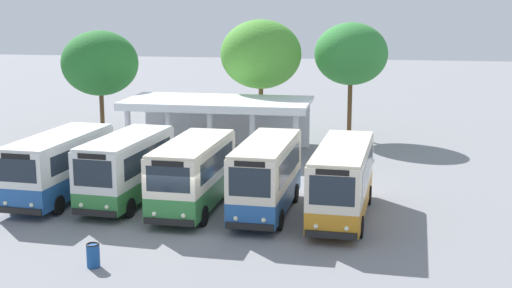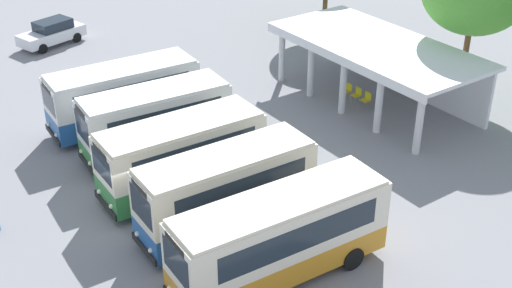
# 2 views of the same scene
# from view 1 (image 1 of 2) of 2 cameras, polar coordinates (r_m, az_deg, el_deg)

# --- Properties ---
(ground_plane) EXTENTS (180.00, 180.00, 0.00)m
(ground_plane) POSITION_cam_1_polar(r_m,az_deg,el_deg) (30.23, -6.54, -6.91)
(ground_plane) COLOR gray
(city_bus_nearest_orange) EXTENTS (2.78, 7.57, 3.20)m
(city_bus_nearest_orange) POSITION_cam_1_polar(r_m,az_deg,el_deg) (35.25, -15.72, -1.60)
(city_bus_nearest_orange) COLOR black
(city_bus_nearest_orange) RESTS_ON ground
(city_bus_second_in_row) EXTENTS (2.76, 7.03, 3.26)m
(city_bus_second_in_row) POSITION_cam_1_polar(r_m,az_deg,el_deg) (33.91, -10.50, -1.82)
(city_bus_second_in_row) COLOR black
(city_bus_second_in_row) RESTS_ON ground
(city_bus_middle_cream) EXTENTS (2.62, 7.14, 3.25)m
(city_bus_middle_cream) POSITION_cam_1_polar(r_m,az_deg,el_deg) (32.35, -5.16, -2.33)
(city_bus_middle_cream) COLOR black
(city_bus_middle_cream) RESTS_ON ground
(city_bus_fourth_amber) EXTENTS (2.43, 7.16, 3.37)m
(city_bus_fourth_amber) POSITION_cam_1_polar(r_m,az_deg,el_deg) (31.64, 0.84, -2.49)
(city_bus_fourth_amber) COLOR black
(city_bus_fourth_amber) RESTS_ON ground
(city_bus_fifth_blue) EXTENTS (2.61, 8.11, 3.29)m
(city_bus_fifth_blue) POSITION_cam_1_polar(r_m,az_deg,el_deg) (31.30, 7.04, -2.81)
(city_bus_fifth_blue) COLOR black
(city_bus_fifth_blue) RESTS_ON ground
(terminal_canopy) EXTENTS (11.78, 5.56, 3.40)m
(terminal_canopy) POSITION_cam_1_polar(r_m,az_deg,el_deg) (45.26, -2.97, 2.74)
(terminal_canopy) COLOR silver
(terminal_canopy) RESTS_ON ground
(waiting_chair_end_by_column) EXTENTS (0.44, 0.44, 0.86)m
(waiting_chair_end_by_column) POSITION_cam_1_polar(r_m,az_deg,el_deg) (44.64, -4.79, -0.12)
(waiting_chair_end_by_column) COLOR slate
(waiting_chair_end_by_column) RESTS_ON ground
(waiting_chair_second_from_end) EXTENTS (0.44, 0.44, 0.86)m
(waiting_chair_second_from_end) POSITION_cam_1_polar(r_m,az_deg,el_deg) (44.50, -3.86, -0.14)
(waiting_chair_second_from_end) COLOR slate
(waiting_chair_second_from_end) RESTS_ON ground
(waiting_chair_middle_seat) EXTENTS (0.44, 0.44, 0.86)m
(waiting_chair_middle_seat) POSITION_cam_1_polar(r_m,az_deg,el_deg) (44.33, -2.93, -0.18)
(waiting_chair_middle_seat) COLOR slate
(waiting_chair_middle_seat) RESTS_ON ground
(roadside_tree_behind_canopy) EXTENTS (5.59, 5.59, 8.31)m
(roadside_tree_behind_canopy) POSITION_cam_1_polar(r_m,az_deg,el_deg) (48.61, 0.41, 7.31)
(roadside_tree_behind_canopy) COLOR brown
(roadside_tree_behind_canopy) RESTS_ON ground
(roadside_tree_east_of_canopy) EXTENTS (5.11, 5.11, 8.09)m
(roadside_tree_east_of_canopy) POSITION_cam_1_polar(r_m,az_deg,el_deg) (49.57, 7.74, 7.27)
(roadside_tree_east_of_canopy) COLOR brown
(roadside_tree_east_of_canopy) RESTS_ON ground
(roadside_tree_west_of_canopy) EXTENTS (5.52, 5.52, 7.48)m
(roadside_tree_west_of_canopy) POSITION_cam_1_polar(r_m,az_deg,el_deg) (52.02, -12.59, 6.44)
(roadside_tree_west_of_canopy) COLOR brown
(roadside_tree_west_of_canopy) RESTS_ON ground
(litter_bin_apron) EXTENTS (0.49, 0.49, 0.90)m
(litter_bin_apron) POSITION_cam_1_polar(r_m,az_deg,el_deg) (26.49, -13.12, -8.81)
(litter_bin_apron) COLOR #19478C
(litter_bin_apron) RESTS_ON ground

